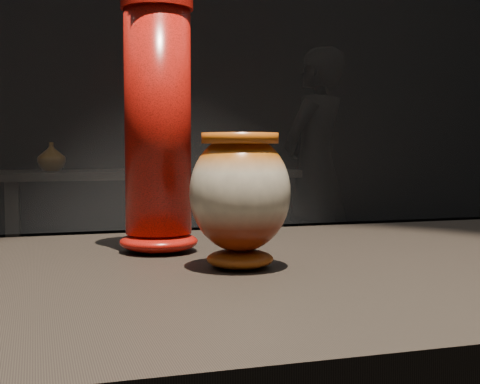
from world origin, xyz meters
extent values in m
cube|color=black|center=(0.00, 5.00, 1.60)|extent=(8.00, 3.20, 0.04)
cube|color=black|center=(0.00, 0.00, 0.88)|extent=(2.00, 0.80, 0.05)
ellipsoid|color=maroon|center=(-0.14, -0.01, 0.91)|extent=(0.11, 0.11, 0.03)
ellipsoid|color=beige|center=(-0.14, -0.01, 1.00)|extent=(0.16, 0.16, 0.16)
cylinder|color=#BE5E11|center=(-0.14, -0.01, 1.07)|extent=(0.12, 0.12, 0.01)
ellipsoid|color=red|center=(-0.22, 0.16, 0.92)|extent=(0.14, 0.14, 0.03)
cylinder|color=red|center=(-0.22, 0.16, 1.10)|extent=(0.12, 0.12, 0.34)
cylinder|color=red|center=(-0.22, 0.16, 1.28)|extent=(0.13, 0.13, 0.01)
cube|color=black|center=(0.31, 3.59, 0.88)|extent=(2.00, 0.60, 0.05)
cube|color=black|center=(-0.54, 3.59, 0.42)|extent=(0.08, 0.50, 0.85)
cube|color=black|center=(1.16, 3.59, 0.42)|extent=(0.08, 0.50, 0.85)
imported|color=brown|center=(-0.30, 3.57, 0.99)|extent=(0.22, 0.22, 0.18)
imported|color=maroon|center=(0.41, 3.61, 0.99)|extent=(0.25, 0.25, 0.19)
cylinder|color=brown|center=(0.95, 3.58, 0.97)|extent=(0.08, 0.08, 0.13)
imported|color=black|center=(1.61, 3.76, 0.90)|extent=(0.78, 0.73, 1.79)
camera|label=1|loc=(-0.40, -0.86, 1.07)|focal=50.00mm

